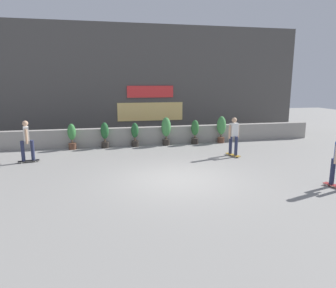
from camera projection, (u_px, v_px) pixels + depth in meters
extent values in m
plane|color=gray|center=(177.00, 179.00, 10.30)|extent=(48.00, 48.00, 0.00)
cube|color=gray|center=(150.00, 135.00, 15.95)|extent=(18.00, 0.40, 0.90)
cube|color=#4C4947|center=(139.00, 81.00, 19.22)|extent=(20.00, 2.00, 6.50)
cube|color=#F23333|center=(150.00, 92.00, 18.46)|extent=(2.80, 0.08, 0.70)
cube|color=#F2CC72|center=(151.00, 112.00, 18.71)|extent=(4.00, 0.06, 1.10)
cylinder|color=brown|center=(72.00, 146.00, 14.79)|extent=(0.36, 0.36, 0.30)
cylinder|color=brown|center=(72.00, 142.00, 14.74)|extent=(0.06, 0.06, 0.15)
ellipsoid|color=#387F3D|center=(72.00, 132.00, 14.65)|extent=(0.38, 0.38, 0.79)
cylinder|color=#2D2823|center=(105.00, 145.00, 15.11)|extent=(0.36, 0.36, 0.30)
cylinder|color=brown|center=(105.00, 140.00, 15.06)|extent=(0.06, 0.06, 0.15)
ellipsoid|color=#235B2D|center=(105.00, 131.00, 14.97)|extent=(0.39, 0.39, 0.80)
cylinder|color=#2D2823|center=(135.00, 143.00, 15.41)|extent=(0.36, 0.36, 0.30)
cylinder|color=brown|center=(135.00, 139.00, 15.37)|extent=(0.06, 0.06, 0.15)
ellipsoid|color=#235B2D|center=(135.00, 130.00, 15.28)|extent=(0.36, 0.36, 0.74)
cylinder|color=#2D2823|center=(166.00, 142.00, 15.74)|extent=(0.36, 0.36, 0.30)
cylinder|color=brown|center=(166.00, 138.00, 15.70)|extent=(0.06, 0.06, 0.15)
ellipsoid|color=#428C47|center=(166.00, 127.00, 15.58)|extent=(0.48, 0.48, 0.98)
cylinder|color=#2D2823|center=(195.00, 141.00, 16.06)|extent=(0.36, 0.36, 0.30)
cylinder|color=brown|center=(195.00, 137.00, 16.01)|extent=(0.06, 0.06, 0.15)
ellipsoid|color=#2D6B33|center=(195.00, 128.00, 15.92)|extent=(0.39, 0.39, 0.81)
cylinder|color=brown|center=(221.00, 140.00, 16.36)|extent=(0.36, 0.36, 0.30)
cylinder|color=brown|center=(221.00, 136.00, 16.31)|extent=(0.06, 0.06, 0.15)
ellipsoid|color=#428C47|center=(221.00, 125.00, 16.20)|extent=(0.47, 0.47, 0.96)
cube|color=black|center=(29.00, 161.00, 12.41)|extent=(0.82, 0.37, 0.02)
cylinder|color=silver|center=(36.00, 161.00, 12.59)|extent=(0.06, 0.04, 0.06)
cylinder|color=silver|center=(36.00, 161.00, 12.45)|extent=(0.06, 0.04, 0.06)
cylinder|color=silver|center=(22.00, 162.00, 12.38)|extent=(0.06, 0.04, 0.06)
cylinder|color=silver|center=(22.00, 163.00, 12.24)|extent=(0.06, 0.04, 0.06)
cylinder|color=#282D4C|center=(33.00, 150.00, 12.39)|extent=(0.14, 0.14, 0.82)
cylinder|color=#282D4C|center=(23.00, 151.00, 12.25)|extent=(0.14, 0.14, 0.82)
cube|color=white|center=(26.00, 134.00, 12.18)|extent=(0.27, 0.39, 0.56)
sphere|color=tan|center=(25.00, 123.00, 12.10)|extent=(0.22, 0.22, 0.22)
cylinder|color=tan|center=(26.00, 135.00, 12.41)|extent=(0.09, 0.09, 0.58)
cylinder|color=tan|center=(26.00, 137.00, 11.99)|extent=(0.09, 0.09, 0.58)
cube|color=#BF8C26|center=(233.00, 155.00, 13.43)|extent=(0.42, 0.82, 0.02)
cylinder|color=silver|center=(227.00, 154.00, 13.62)|extent=(0.04, 0.06, 0.06)
cylinder|color=silver|center=(230.00, 154.00, 13.70)|extent=(0.04, 0.06, 0.06)
cylinder|color=silver|center=(235.00, 157.00, 13.18)|extent=(0.04, 0.06, 0.06)
cylinder|color=silver|center=(238.00, 157.00, 13.25)|extent=(0.04, 0.06, 0.06)
cylinder|color=#282D4C|center=(231.00, 145.00, 13.50)|extent=(0.14, 0.14, 0.82)
cylinder|color=#282D4C|center=(236.00, 146.00, 13.19)|extent=(0.14, 0.14, 0.82)
cube|color=white|center=(234.00, 130.00, 13.21)|extent=(0.40, 0.30, 0.56)
sphere|color=tan|center=(234.00, 120.00, 13.13)|extent=(0.22, 0.22, 0.22)
cylinder|color=tan|center=(230.00, 132.00, 13.11)|extent=(0.09, 0.09, 0.58)
cylinder|color=tan|center=(238.00, 131.00, 13.34)|extent=(0.09, 0.09, 0.58)
cylinder|color=silver|center=(330.00, 184.00, 9.68)|extent=(0.05, 0.06, 0.06)
cylinder|color=silver|center=(327.00, 185.00, 9.60)|extent=(0.05, 0.06, 0.06)
cylinder|color=#282D4C|center=(333.00, 171.00, 9.48)|extent=(0.14, 0.14, 0.82)
cylinder|color=beige|center=(336.00, 154.00, 9.09)|extent=(0.09, 0.09, 0.58)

